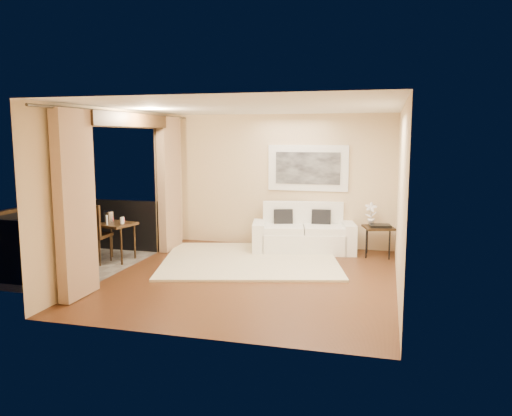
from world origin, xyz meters
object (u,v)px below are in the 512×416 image
(orchid, at_px, (371,214))
(bistro_table, at_px, (116,228))
(balcony_chair_near, at_px, (47,237))
(sofa, at_px, (303,234))
(side_table, at_px, (378,230))
(balcony_chair_far, at_px, (91,229))
(ice_bucket, at_px, (109,217))

(orchid, relative_size, bistro_table, 0.62)
(balcony_chair_near, bearing_deg, bistro_table, 36.41)
(bistro_table, distance_m, balcony_chair_near, 1.18)
(sofa, relative_size, balcony_chair_near, 2.43)
(sofa, bearing_deg, bistro_table, -164.40)
(side_table, height_order, balcony_chair_far, balcony_chair_far)
(sofa, xyz_separation_m, orchid, (1.29, 0.02, 0.46))
(balcony_chair_far, bearing_deg, balcony_chair_near, 17.56)
(sofa, relative_size, side_table, 3.20)
(sofa, height_order, ice_bucket, sofa)
(orchid, relative_size, ice_bucket, 2.20)
(sofa, distance_m, side_table, 1.46)
(balcony_chair_near, bearing_deg, sofa, 34.29)
(bistro_table, distance_m, ice_bucket, 0.26)
(sofa, height_order, orchid, orchid)
(side_table, bearing_deg, sofa, 176.45)
(sofa, xyz_separation_m, ice_bucket, (-3.33, -1.58, 0.46))
(bistro_table, relative_size, ice_bucket, 3.53)
(sofa, distance_m, balcony_chair_far, 3.99)
(balcony_chair_far, xyz_separation_m, ice_bucket, (0.11, 0.41, 0.17))
(sofa, bearing_deg, balcony_chair_near, -163.70)
(side_table, relative_size, orchid, 1.50)
(side_table, relative_size, balcony_chair_near, 0.76)
(bistro_table, relative_size, balcony_chair_far, 0.66)
(bistro_table, bearing_deg, balcony_chair_near, -149.58)
(side_table, height_order, bistro_table, bistro_table)
(balcony_chair_far, bearing_deg, bistro_table, -131.33)
(bistro_table, height_order, balcony_chair_far, balcony_chair_far)
(balcony_chair_near, bearing_deg, side_table, 27.01)
(orchid, xyz_separation_m, ice_bucket, (-4.63, -1.60, 0.00))
(orchid, height_order, balcony_chair_far, balcony_chair_far)
(side_table, bearing_deg, bistro_table, -161.25)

